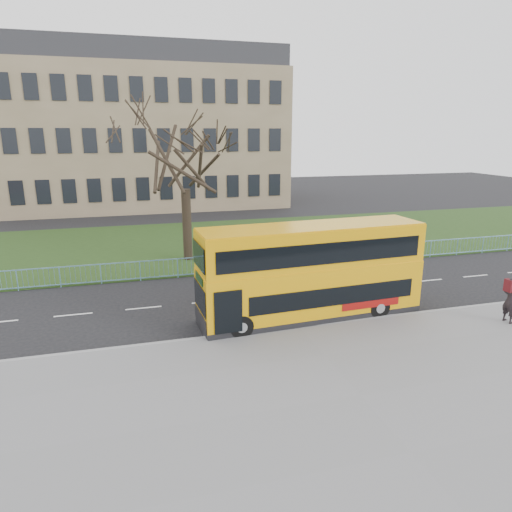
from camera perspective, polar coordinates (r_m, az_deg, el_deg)
The scene contains 9 objects.
ground at distance 20.16m, azimuth 3.80°, elevation -7.36°, with size 120.00×120.00×0.00m, color black.
pavement at distance 14.63m, azimuth 12.88°, elevation -16.81°, with size 80.00×10.50×0.12m, color slate.
kerb at distance 18.80m, azimuth 5.37°, elevation -8.90°, with size 80.00×0.20×0.14m, color gray.
grass_verge at distance 33.35m, azimuth -4.27°, elevation 1.84°, with size 80.00×15.40×0.08m, color #1F3714.
guard_railing at distance 25.95m, azimuth -0.96°, elevation -0.85°, with size 40.00×0.12×1.10m, color #71AAC9, non-canonical shape.
bare_tree at distance 27.85m, azimuth -8.87°, elevation 9.97°, with size 7.26×7.26×10.38m, color black, non-canonical shape.
civic_building at distance 52.57m, azimuth -14.55°, elevation 13.95°, with size 30.00×15.00×14.00m, color #78664C.
yellow_bus at distance 19.29m, azimuth 6.94°, elevation -1.73°, with size 9.64×2.81×3.99m.
pedestrian at distance 21.48m, azimuth 29.21°, elevation -4.84°, with size 0.70×0.46×1.91m, color black.
Camera 1 is at (-6.23, -17.55, 7.73)m, focal length 32.00 mm.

